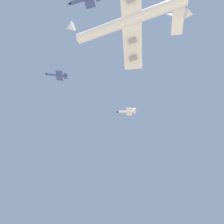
% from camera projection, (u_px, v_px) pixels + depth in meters
% --- Properties ---
extents(carrier_jet, '(60.15, 62.51, 22.78)m').
position_uv_depth(carrier_jet, '(130.00, 21.00, 107.32)').
color(carrier_jet, white).
extents(chase_jet_right_wing, '(14.32, 10.77, 4.00)m').
position_uv_depth(chase_jet_right_wing, '(57.00, 75.00, 118.15)').
color(chase_jet_right_wing, '#38478C').
extents(chase_jet_trailing, '(13.03, 12.63, 4.00)m').
position_uv_depth(chase_jet_trailing, '(127.00, 112.00, 133.08)').
color(chase_jet_trailing, silver).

